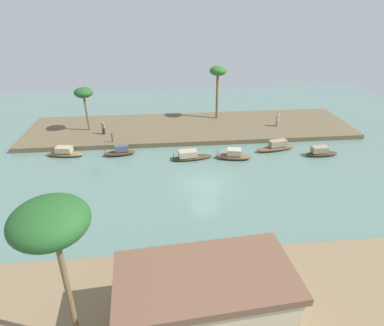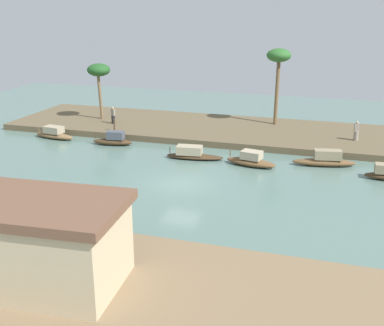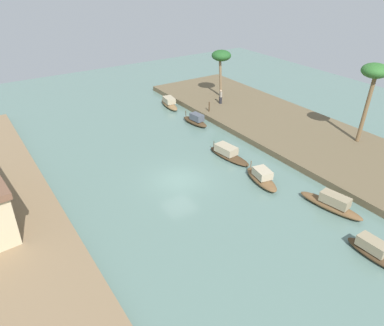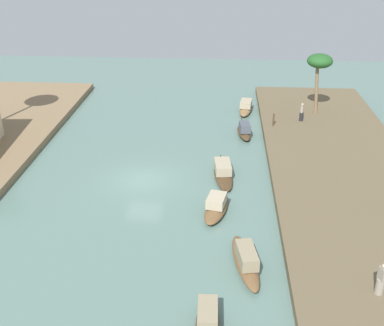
% 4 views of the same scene
% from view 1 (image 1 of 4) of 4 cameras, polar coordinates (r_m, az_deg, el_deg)
% --- Properties ---
extents(river_water, '(69.66, 69.66, 0.00)m').
position_cam_1_polar(river_water, '(29.10, 2.45, -4.15)').
color(river_water, slate).
rests_on(river_water, ground).
extents(riverbank_left, '(41.61, 10.39, 0.55)m').
position_cam_1_polar(riverbank_left, '(41.47, -0.15, 6.45)').
color(riverbank_left, brown).
rests_on(riverbank_left, ground).
extents(riverbank_right, '(41.61, 10.39, 0.55)m').
position_cam_1_polar(riverbank_right, '(18.71, 8.92, -26.63)').
color(riverbank_right, '#846B4C').
rests_on(riverbank_right, ground).
extents(sampan_open_hull, '(3.53, 1.41, 1.20)m').
position_cam_1_polar(sampan_open_hull, '(35.34, -12.95, 2.04)').
color(sampan_open_hull, '#47331E').
rests_on(sampan_open_hull, river_water).
extents(sampan_foreground, '(4.59, 1.72, 1.01)m').
position_cam_1_polar(sampan_foreground, '(33.60, -0.35, 1.30)').
color(sampan_foreground, '#47331E').
rests_on(sampan_foreground, river_water).
extents(sampan_upstream_small, '(4.00, 1.96, 1.14)m').
position_cam_1_polar(sampan_upstream_small, '(33.96, 7.55, 1.40)').
color(sampan_upstream_small, brown).
rests_on(sampan_upstream_small, river_water).
extents(sampan_midstream, '(3.71, 1.12, 1.09)m').
position_cam_1_polar(sampan_midstream, '(37.14, 22.38, 1.83)').
color(sampan_midstream, '#47331E').
rests_on(sampan_midstream, river_water).
extents(sampan_with_tall_canopy, '(4.14, 1.64, 1.10)m').
position_cam_1_polar(sampan_with_tall_canopy, '(36.95, -22.10, 1.76)').
color(sampan_with_tall_canopy, brown).
rests_on(sampan_with_tall_canopy, river_water).
extents(sampan_near_left_bank, '(4.73, 1.85, 1.23)m').
position_cam_1_polar(sampan_near_left_bank, '(36.80, 15.02, 2.88)').
color(sampan_near_left_bank, brown).
rests_on(sampan_near_left_bank, river_water).
extents(person_on_near_bank, '(0.42, 0.41, 1.60)m').
position_cam_1_polar(person_on_near_bank, '(39.98, -15.80, 6.01)').
color(person_on_near_bank, '#232328').
rests_on(person_on_near_bank, riverbank_left).
extents(person_by_mooring, '(0.50, 0.50, 1.65)m').
position_cam_1_polar(person_by_mooring, '(42.46, 15.26, 7.35)').
color(person_by_mooring, gray).
rests_on(person_by_mooring, riverbank_left).
extents(mooring_post, '(0.14, 0.14, 1.08)m').
position_cam_1_polar(mooring_post, '(37.49, -14.31, 4.49)').
color(mooring_post, '#4C3823').
rests_on(mooring_post, riverbank_left).
extents(palm_tree_left_near, '(2.25, 2.25, 7.03)m').
position_cam_1_polar(palm_tree_left_near, '(42.88, 4.75, 15.91)').
color(palm_tree_left_near, brown).
rests_on(palm_tree_left_near, riverbank_left).
extents(palm_tree_left_far, '(2.22, 2.22, 5.44)m').
position_cam_1_polar(palm_tree_left_far, '(40.53, -19.08, 11.80)').
color(palm_tree_left_far, '#7F6647').
rests_on(palm_tree_left_far, riverbank_left).
extents(palm_tree_right_tall, '(3.12, 3.12, 8.05)m').
position_cam_1_polar(palm_tree_right_tall, '(13.57, -24.35, -9.98)').
color(palm_tree_right_tall, brown).
rests_on(palm_tree_right_tall, riverbank_right).
extents(riverside_building, '(8.71, 4.95, 3.63)m').
position_cam_1_polar(riverside_building, '(16.66, 2.34, -23.60)').
color(riverside_building, beige).
rests_on(riverside_building, riverbank_right).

